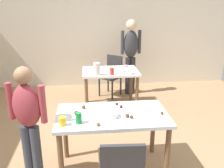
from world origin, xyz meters
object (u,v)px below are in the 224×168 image
at_px(chair_far_table, 112,73).
at_px(person_adult_far, 131,50).
at_px(pitcher_far, 97,69).
at_px(dining_table_near, 112,122).
at_px(soda_can, 79,118).
at_px(dining_table_far, 110,76).
at_px(person_girl_near, 28,117).
at_px(mixing_bowl, 111,114).

height_order(chair_far_table, person_adult_far, person_adult_far).
bearing_deg(pitcher_far, dining_table_near, -86.19).
height_order(person_adult_far, soda_can, person_adult_far).
relative_size(dining_table_far, pitcher_far, 4.68).
height_order(dining_table_far, person_adult_far, person_adult_far).
height_order(person_girl_near, person_adult_far, person_adult_far).
xyz_separation_m(dining_table_far, mixing_bowl, (-0.19, -1.94, 0.15)).
bearing_deg(dining_table_far, person_girl_near, -118.87).
xyz_separation_m(person_girl_near, person_adult_far, (1.60, 2.68, 0.18)).
bearing_deg(person_adult_far, dining_table_far, -125.63).
distance_m(dining_table_near, person_adult_far, 2.69).
height_order(dining_table_near, dining_table_far, same).
bearing_deg(soda_can, person_adult_far, 69.25).
xyz_separation_m(dining_table_far, person_girl_near, (-1.08, -1.97, 0.17)).
relative_size(dining_table_near, person_girl_near, 0.94).
bearing_deg(person_adult_far, soda_can, -110.75).
height_order(dining_table_far, soda_can, soda_can).
bearing_deg(dining_table_near, dining_table_far, 85.11).
bearing_deg(mixing_bowl, person_adult_far, 75.28).
relative_size(person_girl_near, mixing_bowl, 8.17).
height_order(dining_table_near, soda_can, soda_can).
relative_size(chair_far_table, person_girl_near, 0.64).
xyz_separation_m(chair_far_table, person_girl_near, (-1.19, -2.67, 0.31)).
bearing_deg(pitcher_far, mixing_bowl, -87.25).
bearing_deg(soda_can, dining_table_far, 75.33).
bearing_deg(dining_table_far, chair_far_table, 81.48).
bearing_deg(chair_far_table, dining_table_near, -95.88).
bearing_deg(dining_table_near, soda_can, -153.40).
bearing_deg(mixing_bowl, dining_table_near, 69.96).
distance_m(dining_table_near, pitcher_far, 1.61).
height_order(dining_table_near, pitcher_far, pitcher_far).
xyz_separation_m(dining_table_near, chair_far_table, (0.26, 2.57, -0.15)).
distance_m(person_girl_near, mixing_bowl, 0.90).
relative_size(person_girl_near, person_adult_far, 0.84).
relative_size(dining_table_near, soda_can, 10.57).
xyz_separation_m(dining_table_far, soda_can, (-0.54, -2.06, 0.18)).
bearing_deg(dining_table_near, mixing_bowl, -110.04).
relative_size(soda_can, pitcher_far, 0.55).
relative_size(dining_table_near, chair_far_table, 1.48).
relative_size(dining_table_near, dining_table_far, 1.24).
bearing_deg(person_adult_far, mixing_bowl, -104.72).
height_order(chair_far_table, person_girl_near, person_girl_near).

